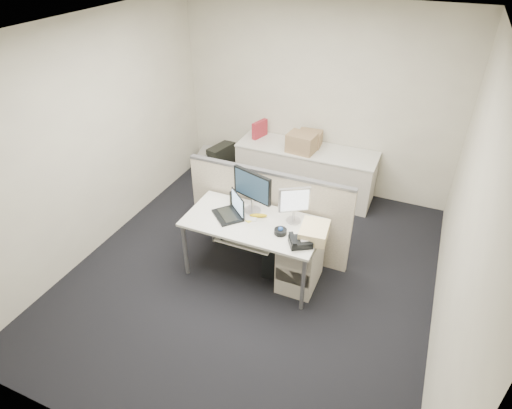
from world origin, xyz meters
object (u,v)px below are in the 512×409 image
at_px(desk, 253,226).
at_px(monitor_main, 252,192).
at_px(laptop, 227,207).
at_px(desk_phone, 300,242).

bearing_deg(desk, monitor_main, 115.55).
xyz_separation_m(desk, laptop, (-0.30, -0.02, 0.19)).
bearing_deg(desk, desk_phone, -16.70).
xyz_separation_m(desk, monitor_main, (-0.09, 0.18, 0.32)).
height_order(monitor_main, desk_phone, monitor_main).
bearing_deg(monitor_main, desk, -46.74).
xyz_separation_m(laptop, desk_phone, (0.90, -0.16, -0.09)).
xyz_separation_m(monitor_main, desk_phone, (0.69, -0.36, -0.22)).
bearing_deg(desk_phone, desk, 132.15).
bearing_deg(desk_phone, monitor_main, 121.16).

